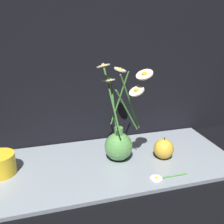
{
  "coord_description": "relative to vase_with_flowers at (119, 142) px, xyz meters",
  "views": [
    {
      "loc": [
        -0.18,
        -0.69,
        0.45
      ],
      "look_at": [
        0.01,
        0.0,
        0.19
      ],
      "focal_mm": 40.0,
      "sensor_mm": 36.0,
      "label": 1
    }
  ],
  "objects": [
    {
      "name": "ground_plane",
      "position": [
        -0.04,
        -0.01,
        -0.08
      ],
      "size": [
        6.0,
        6.0,
        0.0
      ],
      "primitive_type": "plane",
      "color": "black"
    },
    {
      "name": "shelf",
      "position": [
        -0.04,
        -0.01,
        -0.07
      ],
      "size": [
        0.83,
        0.35,
        0.01
      ],
      "color": "gray",
      "rests_on": "ground_plane"
    },
    {
      "name": "vase_with_flowers",
      "position": [
        0.0,
        0.0,
        0.0
      ],
      "size": [
        0.16,
        0.19,
        0.33
      ],
      "color": "#59994C",
      "rests_on": "shelf"
    },
    {
      "name": "yellow_mug",
      "position": [
        -0.37,
        0.02,
        -0.03
      ],
      "size": [
        0.1,
        0.09,
        0.07
      ],
      "color": "yellow",
      "rests_on": "shelf"
    },
    {
      "name": "orange_fruit",
      "position": [
        0.15,
        -0.03,
        -0.03
      ],
      "size": [
        0.07,
        0.07,
        0.08
      ],
      "color": "gold",
      "rests_on": "shelf"
    },
    {
      "name": "loose_daisy",
      "position": [
        0.09,
        -0.14,
        -0.06
      ],
      "size": [
        0.12,
        0.04,
        0.01
      ],
      "color": "#4C8E3D",
      "rests_on": "shelf"
    }
  ]
}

